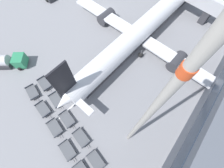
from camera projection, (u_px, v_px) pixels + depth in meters
ground_plane at (106, 12)px, 40.03m from camera, size 500.00×500.00×0.00m
jet_bridge at (220, 12)px, 34.10m from camera, size 20.01×6.21×6.65m
airplane at (142, 30)px, 33.10m from camera, size 37.55×48.57×11.74m
fuel_tanker_secondary at (2, 61)px, 31.53m from camera, size 8.64×7.75×3.06m
baggage_dolly_row_near_col_a at (32, 92)px, 29.34m from camera, size 3.91×2.59×0.92m
baggage_dolly_row_near_col_b at (43, 109)px, 27.86m from camera, size 3.91×2.32×0.92m
baggage_dolly_row_near_col_c at (55, 128)px, 26.39m from camera, size 3.92×2.44×0.92m
baggage_dolly_row_near_col_d at (68, 150)px, 24.82m from camera, size 3.92×2.46×0.92m
baggage_dolly_row_mid_a_col_a at (45, 84)px, 30.15m from camera, size 3.92×2.43×0.92m
baggage_dolly_row_mid_a_col_b at (56, 100)px, 28.65m from camera, size 3.92×2.48×0.92m
baggage_dolly_row_mid_a_col_c at (67, 119)px, 27.06m from camera, size 3.92×2.40×0.92m
baggage_dolly_row_mid_a_col_d at (81, 138)px, 25.67m from camera, size 3.91×2.35×0.92m
baggage_dolly_row_mid_a_col_e at (96, 161)px, 24.14m from camera, size 3.92×2.42×0.92m
apron_light_mast at (148, 115)px, 11.79m from camera, size 2.00×0.70×28.71m
stand_guidance_stripe at (112, 68)px, 32.32m from camera, size 2.49×33.07×0.01m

